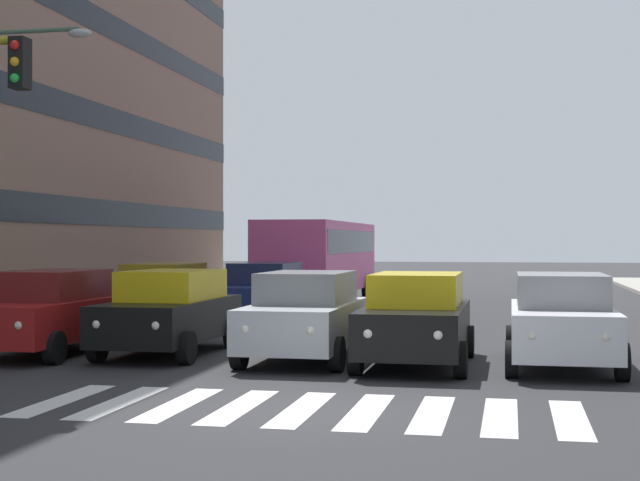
% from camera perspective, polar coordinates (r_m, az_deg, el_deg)
% --- Properties ---
extents(ground_plane, '(180.00, 180.00, 0.00)m').
position_cam_1_polar(ground_plane, '(13.09, -1.11, -10.29)').
color(ground_plane, '#2D2D30').
extents(crosswalk_markings, '(7.65, 2.80, 0.01)m').
position_cam_1_polar(crosswalk_markings, '(13.09, -1.11, -10.27)').
color(crosswalk_markings, silver).
rests_on(crosswalk_markings, ground_plane).
extents(car_1, '(2.02, 4.44, 1.72)m').
position_cam_1_polar(car_1, '(17.73, 14.57, -4.70)').
color(car_1, silver).
rests_on(car_1, ground_plane).
extents(car_2, '(2.02, 4.44, 1.72)m').
position_cam_1_polar(car_2, '(17.55, 5.92, -4.75)').
color(car_2, black).
rests_on(car_2, ground_plane).
extents(car_3, '(2.02, 4.44, 1.72)m').
position_cam_1_polar(car_3, '(18.20, -0.89, -4.58)').
color(car_3, '#B2B7BC').
rests_on(car_3, ground_plane).
extents(car_4, '(2.02, 4.44, 1.72)m').
position_cam_1_polar(car_4, '(19.42, -9.17, -4.29)').
color(car_4, black).
rests_on(car_4, ground_plane).
extents(car_5, '(2.02, 4.44, 1.72)m').
position_cam_1_polar(car_5, '(19.98, -16.24, -4.17)').
color(car_5, maroon).
rests_on(car_5, ground_plane).
extents(car_row2_0, '(2.02, 4.44, 1.72)m').
position_cam_1_polar(car_row2_0, '(26.13, -3.43, -3.19)').
color(car_row2_0, navy).
rests_on(car_row2_0, ground_plane).
extents(car_row2_1, '(2.02, 4.44, 1.72)m').
position_cam_1_polar(car_row2_1, '(25.43, -9.63, -3.28)').
color(car_row2_1, gold).
rests_on(car_row2_1, ground_plane).
extents(bus_behind_traffic, '(2.78, 10.50, 3.00)m').
position_cam_1_polar(bus_behind_traffic, '(34.18, 0.01, -0.81)').
color(bus_behind_traffic, '#DB5193').
rests_on(bus_behind_traffic, ground_plane).
extents(street_lamp_right, '(2.50, 0.28, 7.13)m').
position_cam_1_polar(street_lamp_right, '(22.64, -18.51, 5.39)').
color(street_lamp_right, '#4C6B56').
rests_on(street_lamp_right, sidewalk_right).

